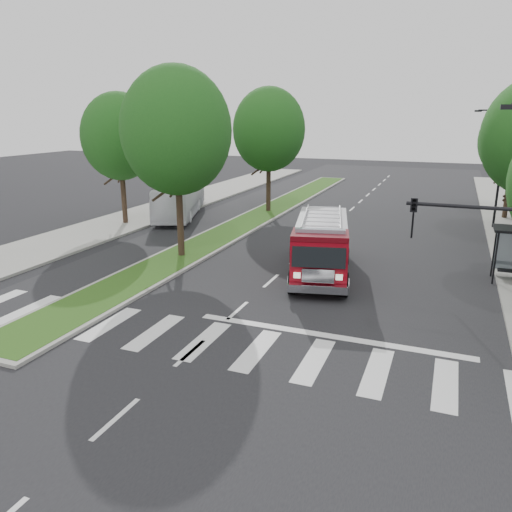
% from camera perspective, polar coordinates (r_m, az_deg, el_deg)
% --- Properties ---
extents(ground, '(140.00, 140.00, 0.00)m').
position_cam_1_polar(ground, '(20.35, -2.11, -6.26)').
color(ground, black).
rests_on(ground, ground).
extents(sidewalk_left, '(5.00, 80.00, 0.15)m').
position_cam_1_polar(sidewalk_left, '(35.89, -17.17, 3.01)').
color(sidewalk_left, gray).
rests_on(sidewalk_left, ground).
extents(median, '(3.00, 50.00, 0.15)m').
position_cam_1_polar(median, '(38.53, 0.39, 4.59)').
color(median, gray).
rests_on(median, ground).
extents(tree_median_near, '(5.80, 5.80, 10.16)m').
position_cam_1_polar(tree_median_near, '(26.93, -9.10, 13.91)').
color(tree_median_near, black).
rests_on(tree_median_near, ground).
extents(tree_median_far, '(5.60, 5.60, 9.72)m').
position_cam_1_polar(tree_median_far, '(39.66, 1.48, 14.24)').
color(tree_median_far, black).
rests_on(tree_median_far, ground).
extents(tree_left_mid, '(5.20, 5.20, 9.16)m').
position_cam_1_polar(tree_left_mid, '(36.37, -15.35, 13.02)').
color(tree_left_mid, black).
rests_on(tree_left_mid, ground).
extents(streetlight_right_far, '(2.11, 0.20, 8.00)m').
position_cam_1_polar(streetlight_right_far, '(37.48, 26.00, 9.48)').
color(streetlight_right_far, black).
rests_on(streetlight_right_far, ground).
extents(fire_engine, '(4.27, 8.76, 2.92)m').
position_cam_1_polar(fire_engine, '(24.88, 7.45, 1.19)').
color(fire_engine, '#54040B').
rests_on(fire_engine, ground).
extents(city_bus, '(5.91, 10.68, 2.92)m').
position_cam_1_polar(city_bus, '(39.45, -8.66, 6.71)').
color(city_bus, white).
rests_on(city_bus, ground).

